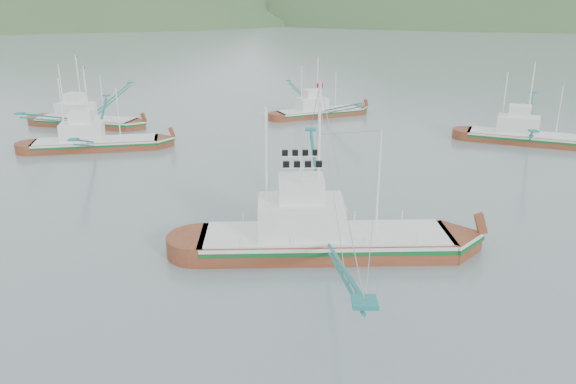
{
  "coord_description": "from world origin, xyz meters",
  "views": [
    {
      "loc": [
        0.82,
        -32.37,
        16.53
      ],
      "look_at": [
        0.0,
        6.0,
        3.2
      ],
      "focal_mm": 35.0,
      "sensor_mm": 36.0,
      "label": 1
    }
  ],
  "objects_px": {
    "main_boat": "(322,228)",
    "bg_boat_extra": "(84,113)",
    "bg_boat_right": "(530,127)",
    "bg_boat_left": "(94,134)",
    "bg_boat_far": "(319,104)"
  },
  "relations": [
    {
      "from": "bg_boat_left",
      "to": "bg_boat_extra",
      "type": "xyz_separation_m",
      "value": [
        -5.52,
        12.13,
        0.04
      ]
    },
    {
      "from": "main_boat",
      "to": "bg_boat_right",
      "type": "bearing_deg",
      "value": 47.29
    },
    {
      "from": "bg_boat_right",
      "to": "bg_boat_far",
      "type": "relative_size",
      "value": 1.13
    },
    {
      "from": "bg_boat_left",
      "to": "bg_boat_extra",
      "type": "bearing_deg",
      "value": 102.85
    },
    {
      "from": "main_boat",
      "to": "bg_boat_far",
      "type": "relative_size",
      "value": 1.42
    },
    {
      "from": "main_boat",
      "to": "bg_boat_extra",
      "type": "xyz_separation_m",
      "value": [
        -30.6,
        39.3,
        0.02
      ]
    },
    {
      "from": "bg_boat_extra",
      "to": "main_boat",
      "type": "bearing_deg",
      "value": -39.51
    },
    {
      "from": "main_boat",
      "to": "bg_boat_right",
      "type": "distance_m",
      "value": 40.35
    },
    {
      "from": "bg_boat_far",
      "to": "bg_boat_extra",
      "type": "xyz_separation_m",
      "value": [
        -31.88,
        -7.23,
        -0.09
      ]
    },
    {
      "from": "bg_boat_right",
      "to": "main_boat",
      "type": "bearing_deg",
      "value": -108.61
    },
    {
      "from": "main_boat",
      "to": "bg_boat_left",
      "type": "distance_m",
      "value": 36.97
    },
    {
      "from": "bg_boat_right",
      "to": "bg_boat_left",
      "type": "bearing_deg",
      "value": -154.55
    },
    {
      "from": "main_boat",
      "to": "bg_boat_left",
      "type": "bearing_deg",
      "value": 129.7
    },
    {
      "from": "bg_boat_right",
      "to": "bg_boat_far",
      "type": "bearing_deg",
      "value": 168.79
    },
    {
      "from": "bg_boat_left",
      "to": "main_boat",
      "type": "bearing_deg",
      "value": -58.95
    }
  ]
}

